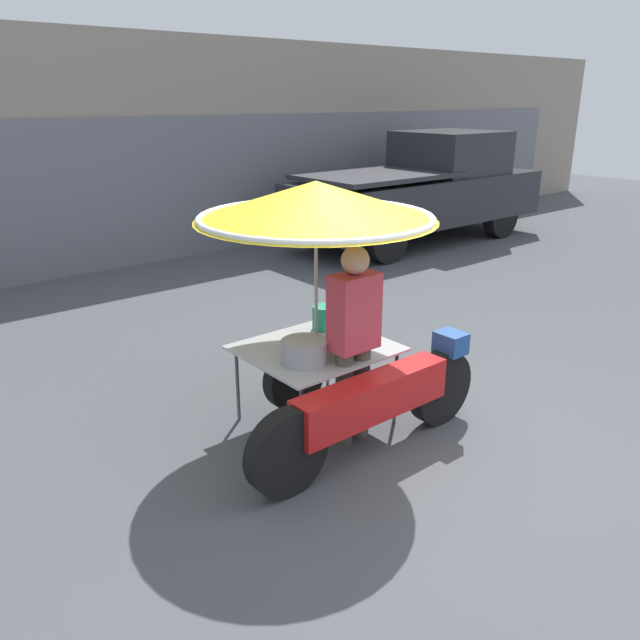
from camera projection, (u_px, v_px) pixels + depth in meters
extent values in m
plane|color=#4C4F54|center=(446.00, 448.00, 4.94)|extent=(36.00, 36.00, 0.00)
cube|color=gray|center=(69.00, 151.00, 10.13)|extent=(28.00, 2.00, 3.58)
cube|color=slate|center=(97.00, 197.00, 9.60)|extent=(23.80, 0.06, 2.33)
cylinder|color=black|center=(440.00, 387.00, 5.24)|extent=(0.64, 0.14, 0.64)
cylinder|color=black|center=(287.00, 453.00, 4.28)|extent=(0.64, 0.14, 0.64)
cube|color=red|center=(372.00, 398.00, 4.71)|extent=(1.42, 0.24, 0.32)
cube|color=#234C93|center=(451.00, 343.00, 5.17)|extent=(0.20, 0.24, 0.18)
cylinder|color=black|center=(294.00, 378.00, 5.48)|extent=(0.58, 0.14, 0.58)
cylinder|color=#515156|center=(395.00, 387.00, 5.22)|extent=(0.03, 0.03, 0.66)
cylinder|color=#515156|center=(328.00, 355.00, 5.86)|extent=(0.03, 0.03, 0.66)
cylinder|color=#515156|center=(302.00, 424.00, 4.62)|extent=(0.03, 0.03, 0.66)
cylinder|color=#515156|center=(238.00, 385.00, 5.26)|extent=(0.03, 0.03, 0.66)
cube|color=#B2B2B7|center=(316.00, 348.00, 5.13)|extent=(1.17, 1.04, 0.02)
cylinder|color=#B2B2B7|center=(316.00, 286.00, 4.94)|extent=(0.03, 0.03, 1.05)
cone|color=yellow|center=(316.00, 201.00, 4.72)|extent=(1.87, 1.87, 0.30)
torus|color=white|center=(316.00, 217.00, 4.76)|extent=(1.83, 1.83, 0.05)
cylinder|color=#939399|center=(304.00, 351.00, 4.80)|extent=(0.36, 0.36, 0.18)
cylinder|color=silver|center=(348.00, 336.00, 5.10)|extent=(0.37, 0.37, 0.19)
cylinder|color=#1E936B|center=(324.00, 318.00, 5.49)|extent=(0.21, 0.21, 0.21)
cylinder|color=#4C473D|center=(344.00, 398.00, 4.89)|extent=(0.14, 0.14, 0.79)
cylinder|color=#4C473D|center=(361.00, 391.00, 5.00)|extent=(0.14, 0.14, 0.79)
cube|color=#C13847|center=(354.00, 312.00, 4.71)|extent=(0.38, 0.22, 0.59)
sphere|color=tan|center=(355.00, 260.00, 4.58)|extent=(0.21, 0.21, 0.21)
cylinder|color=black|center=(501.00, 217.00, 12.20)|extent=(0.82, 0.24, 0.82)
cylinder|color=black|center=(440.00, 207.00, 13.31)|extent=(0.82, 0.24, 0.82)
cylinder|color=black|center=(387.00, 239.00, 10.30)|extent=(0.82, 0.24, 0.82)
cylinder|color=black|center=(327.00, 225.00, 11.41)|extent=(0.82, 0.24, 0.82)
cube|color=#28282D|center=(418.00, 199.00, 11.66)|extent=(5.28, 1.80, 0.82)
cube|color=#28282D|center=(450.00, 152.00, 11.90)|extent=(1.80, 1.65, 0.78)
cube|color=#2D2D33|center=(379.00, 175.00, 10.86)|extent=(2.75, 1.72, 0.08)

